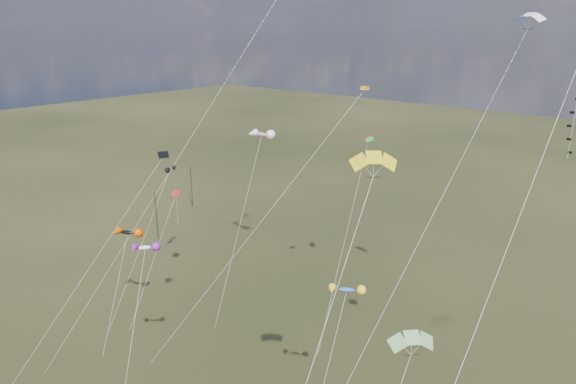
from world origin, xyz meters
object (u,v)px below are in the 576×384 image
Objects in this scene: diamond_black_high at (566,127)px; novelty_black_orange at (127,233)px; parafoil_yellow at (373,160)px; utility_pole_near at (156,215)px; utility_pole_far at (191,186)px.

diamond_black_high is 44.30m from novelty_black_orange.
parafoil_yellow is 2.23× the size of novelty_black_orange.
utility_pole_near is 16.12m from utility_pole_far.
utility_pole_far is 42.08m from novelty_black_orange.
parafoil_yellow reaches higher than utility_pole_near.
parafoil_yellow is (52.90, -22.64, 22.48)m from utility_pole_near.
utility_pole_far is (-8.00, 14.00, 0.00)m from utility_pole_near.
utility_pole_near is 0.24× the size of diamond_black_high.
parafoil_yellow is at bearing -31.03° from utility_pole_far.
novelty_black_orange is at bearing -48.99° from utility_pole_far.
utility_pole_far is 0.29× the size of parafoil_yellow.
novelty_black_orange is (-33.74, 5.40, -14.92)m from parafoil_yellow.
diamond_black_high is 1.21× the size of parafoil_yellow.
parafoil_yellow is at bearing -131.51° from diamond_black_high.
diamond_black_high reaches higher than utility_pole_near.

